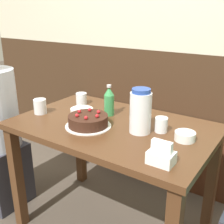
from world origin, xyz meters
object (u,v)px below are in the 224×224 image
(birthday_cake, at_px, (88,121))
(bench_seat, at_px, (166,146))
(water_pitcher, at_px, (141,111))
(bowl_soup_white, at_px, (185,136))
(napkin_holder, at_px, (161,155))
(soju_bottle, at_px, (109,101))
(glass_water_tall, at_px, (161,125))
(glass_shot_small, at_px, (81,99))
(bowl_rice_small, at_px, (82,111))
(glass_tumbler_short, at_px, (40,106))

(birthday_cake, bearing_deg, bench_seat, 84.33)
(water_pitcher, distance_m, bowl_soup_white, 0.25)
(birthday_cake, distance_m, napkin_holder, 0.52)
(soju_bottle, distance_m, glass_water_tall, 0.38)
(water_pitcher, distance_m, glass_shot_small, 0.59)
(bench_seat, bearing_deg, bowl_rice_small, -108.69)
(glass_tumbler_short, bearing_deg, bench_seat, 63.22)
(water_pitcher, xyz_separation_m, soju_bottle, (-0.28, 0.12, -0.03))
(water_pitcher, xyz_separation_m, napkin_holder, (0.23, -0.24, -0.08))
(glass_shot_small, bearing_deg, birthday_cake, -44.91)
(birthday_cake, height_order, water_pitcher, water_pitcher)
(glass_water_tall, bearing_deg, soju_bottle, 171.73)
(bowl_soup_white, bearing_deg, birthday_cake, -165.66)
(bowl_rice_small, bearing_deg, bowl_soup_white, -1.78)
(water_pitcher, bearing_deg, birthday_cake, -160.83)
(birthday_cake, xyz_separation_m, napkin_holder, (0.50, -0.14, 0.01))
(glass_water_tall, bearing_deg, birthday_cake, -156.27)
(bowl_rice_small, xyz_separation_m, glass_tumbler_short, (-0.21, -0.15, 0.03))
(soju_bottle, distance_m, glass_tumbler_short, 0.43)
(glass_shot_small, bearing_deg, glass_tumbler_short, -108.51)
(glass_tumbler_short, distance_m, glass_shot_small, 0.30)
(water_pitcher, relative_size, bowl_rice_small, 1.68)
(bowl_rice_small, bearing_deg, glass_shot_small, 130.22)
(birthday_cake, relative_size, napkin_holder, 2.33)
(birthday_cake, distance_m, bowl_rice_small, 0.23)
(glass_shot_small, bearing_deg, bench_seat, 59.93)
(birthday_cake, bearing_deg, bowl_soup_white, 14.34)
(napkin_holder, distance_m, glass_water_tall, 0.33)
(soju_bottle, height_order, napkin_holder, soju_bottle)
(bowl_soup_white, relative_size, glass_water_tall, 1.30)
(glass_water_tall, bearing_deg, bench_seat, 109.38)
(napkin_holder, bearing_deg, bowl_soup_white, 89.20)
(soju_bottle, distance_m, bowl_soup_white, 0.52)
(water_pitcher, distance_m, glass_tumbler_short, 0.66)
(bench_seat, distance_m, water_pitcher, 1.05)
(soju_bottle, height_order, glass_tumbler_short, soju_bottle)
(napkin_holder, xyz_separation_m, bowl_rice_small, (-0.68, 0.29, -0.02))
(napkin_holder, distance_m, bowl_soup_white, 0.27)
(soju_bottle, bearing_deg, water_pitcher, -23.12)
(soju_bottle, xyz_separation_m, glass_tumbler_short, (-0.37, -0.22, -0.04))
(bowl_soup_white, relative_size, glass_tumbler_short, 1.13)
(glass_water_tall, bearing_deg, bowl_soup_white, -12.16)
(birthday_cake, relative_size, water_pitcher, 1.08)
(napkin_holder, bearing_deg, water_pitcher, 134.10)
(glass_water_tall, xyz_separation_m, glass_shot_small, (-0.65, 0.12, -0.00))
(bench_seat, relative_size, bowl_soup_white, 19.30)
(glass_tumbler_short, bearing_deg, glass_water_tall, 12.24)
(bench_seat, distance_m, birthday_cake, 1.07)
(soju_bottle, xyz_separation_m, napkin_holder, (0.51, -0.36, -0.05))
(napkin_holder, distance_m, bowl_rice_small, 0.74)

